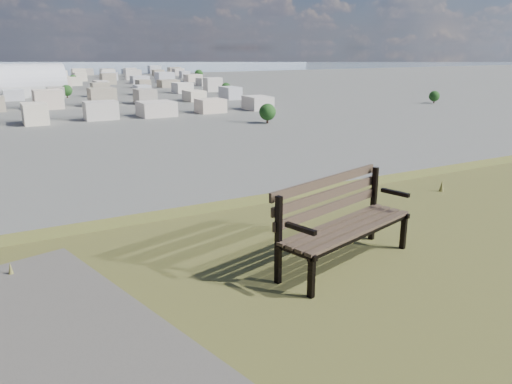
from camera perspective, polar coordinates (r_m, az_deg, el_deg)
park_bench at (r=5.33m, az=9.64°, el=-2.81°), size 1.82×1.02×0.91m
arena at (r=323.06m, az=-26.21°, el=10.72°), size 58.78×26.47×24.48m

